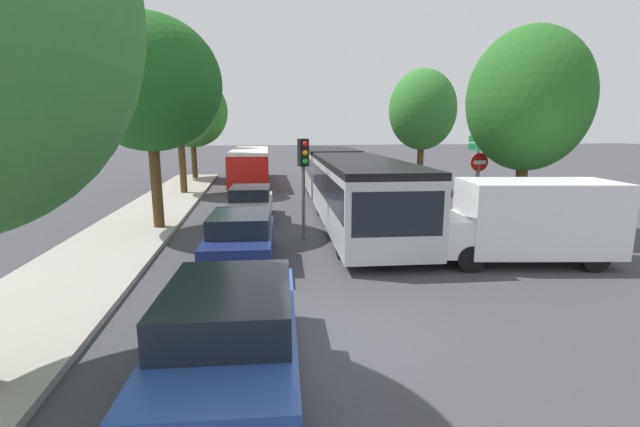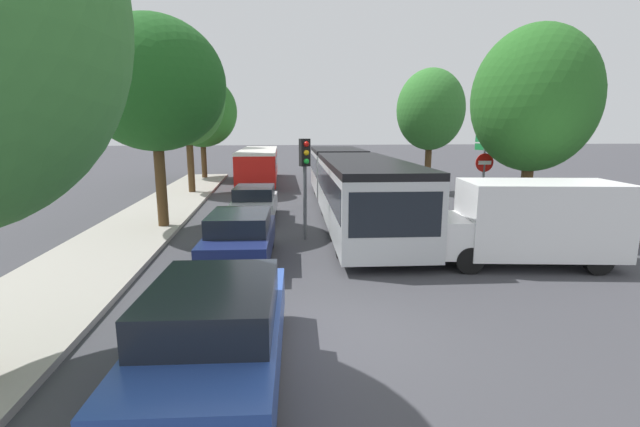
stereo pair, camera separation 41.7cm
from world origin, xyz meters
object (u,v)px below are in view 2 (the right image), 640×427
(city_bus_rear, at_px, (259,163))
(queued_car_blue, at_px, (216,332))
(no_entry_sign, at_px, (483,178))
(direction_sign_post, at_px, (484,157))
(tree_left_far, at_px, (187,98))
(tree_right_mid, at_px, (430,112))
(tree_right_near, at_px, (532,103))
(queued_car_navy, at_px, (240,237))
(tree_left_mid, at_px, (155,88))
(articulated_bus, at_px, (349,179))
(traffic_light, at_px, (305,166))
(white_van, at_px, (530,221))
(tree_left_distant, at_px, (200,113))
(queued_car_silver, at_px, (255,202))

(city_bus_rear, xyz_separation_m, queued_car_blue, (-0.12, -24.62, -0.58))
(no_entry_sign, distance_m, direction_sign_post, 2.57)
(tree_left_far, relative_size, tree_right_mid, 1.13)
(direction_sign_post, bearing_deg, tree_left_far, -36.93)
(tree_right_near, bearing_deg, queued_car_navy, -166.67)
(tree_left_far, bearing_deg, tree_left_mid, -86.53)
(tree_left_far, height_order, tree_right_near, tree_left_far)
(articulated_bus, xyz_separation_m, queued_car_navy, (-4.41, -7.01, -0.80))
(queued_car_blue, relative_size, traffic_light, 1.34)
(queued_car_blue, xyz_separation_m, tree_left_far, (-3.67, 19.47, 4.63))
(articulated_bus, bearing_deg, queued_car_navy, -29.07)
(queued_car_blue, relative_size, white_van, 0.87)
(tree_left_distant, bearing_deg, tree_right_mid, -32.57)
(articulated_bus, xyz_separation_m, queued_car_silver, (-4.19, -1.11, -0.81))
(traffic_light, xyz_separation_m, no_entry_sign, (6.88, 1.17, -0.62))
(articulated_bus, bearing_deg, no_entry_sign, 54.80)
(articulated_bus, relative_size, queued_car_navy, 4.24)
(articulated_bus, bearing_deg, tree_left_mid, -67.75)
(no_entry_sign, bearing_deg, city_bus_rear, -150.10)
(queued_car_navy, xyz_separation_m, tree_right_mid, (10.06, 12.31, 3.97))
(articulated_bus, xyz_separation_m, queued_car_blue, (-4.39, -12.93, -0.74))
(queued_car_silver, relative_size, direction_sign_post, 1.14)
(city_bus_rear, relative_size, direction_sign_post, 3.07)
(white_van, bearing_deg, tree_left_far, -43.44)
(white_van, relative_size, tree_left_distant, 0.69)
(tree_left_mid, relative_size, tree_left_far, 0.95)
(white_van, distance_m, tree_left_mid, 12.95)
(queued_car_blue, height_order, queued_car_navy, queued_car_blue)
(tree_left_mid, bearing_deg, white_van, -26.81)
(white_van, height_order, no_entry_sign, no_entry_sign)
(articulated_bus, height_order, no_entry_sign, no_entry_sign)
(queued_car_silver, distance_m, traffic_light, 4.43)
(tree_right_near, bearing_deg, queued_car_silver, 159.81)
(articulated_bus, relative_size, queued_car_blue, 3.93)
(tree_left_far, xyz_separation_m, tree_right_mid, (13.70, -1.24, -0.72))
(tree_right_mid, bearing_deg, city_bus_rear, 147.19)
(direction_sign_post, xyz_separation_m, tree_right_near, (-0.15, -3.31, 2.03))
(city_bus_rear, height_order, traffic_light, traffic_light)
(white_van, bearing_deg, tree_right_near, -110.88)
(articulated_bus, height_order, white_van, articulated_bus)
(traffic_light, distance_m, tree_left_far, 12.95)
(articulated_bus, relative_size, white_van, 3.42)
(queued_car_silver, height_order, white_van, white_van)
(city_bus_rear, distance_m, tree_left_mid, 15.13)
(queued_car_silver, xyz_separation_m, direction_sign_post, (9.82, -0.25, 1.84))
(articulated_bus, relative_size, city_bus_rear, 1.62)
(tree_right_mid, bearing_deg, tree_left_mid, -148.99)
(city_bus_rear, bearing_deg, tree_left_distant, 59.64)
(city_bus_rear, height_order, tree_right_mid, tree_right_mid)
(direction_sign_post, distance_m, tree_left_mid, 13.44)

